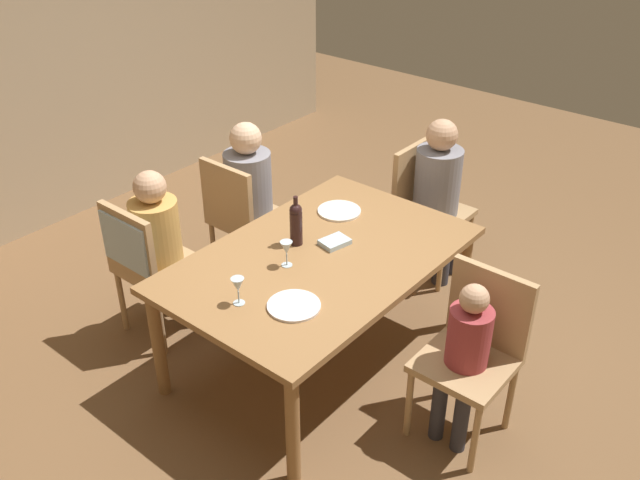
# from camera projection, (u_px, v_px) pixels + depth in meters

# --- Properties ---
(ground_plane) EXTENTS (10.00, 10.00, 0.00)m
(ground_plane) POSITION_uv_depth(u_px,v_px,m) (320.00, 356.00, 4.20)
(ground_plane) COLOR brown
(rear_room_partition) EXTENTS (6.40, 0.12, 2.70)m
(rear_room_partition) POSITION_uv_depth(u_px,v_px,m) (27.00, 53.00, 5.01)
(rear_room_partition) COLOR tan
(rear_room_partition) RESTS_ON ground_plane
(dining_table) EXTENTS (1.73, 1.12, 0.72)m
(dining_table) POSITION_uv_depth(u_px,v_px,m) (320.00, 267.00, 3.87)
(dining_table) COLOR olive
(dining_table) RESTS_ON ground_plane
(chair_far_left) EXTENTS (0.45, 0.44, 0.92)m
(chair_far_left) POSITION_uv_depth(u_px,v_px,m) (142.00, 256.00, 4.07)
(chair_far_left) COLOR tan
(chair_far_left) RESTS_ON ground_plane
(chair_right_end) EXTENTS (0.44, 0.44, 0.92)m
(chair_right_end) POSITION_uv_depth(u_px,v_px,m) (424.00, 201.00, 4.79)
(chair_right_end) COLOR tan
(chair_right_end) RESTS_ON ground_plane
(chair_far_right) EXTENTS (0.44, 0.44, 0.92)m
(chair_far_right) POSITION_uv_depth(u_px,v_px,m) (241.00, 213.00, 4.64)
(chair_far_right) COLOR tan
(chair_far_right) RESTS_ON ground_plane
(chair_near) EXTENTS (0.44, 0.44, 0.92)m
(chair_near) POSITION_uv_depth(u_px,v_px,m) (475.00, 344.00, 3.47)
(chair_near) COLOR tan
(chair_near) RESTS_ON ground_plane
(person_woman_host) EXTENTS (0.33, 0.29, 1.09)m
(person_woman_host) POSITION_uv_depth(u_px,v_px,m) (161.00, 239.00, 4.15)
(person_woman_host) COLOR #33333D
(person_woman_host) RESTS_ON ground_plane
(person_man_bearded) EXTENTS (0.31, 0.36, 1.15)m
(person_man_bearded) POSITION_uv_depth(u_px,v_px,m) (440.00, 189.00, 4.67)
(person_man_bearded) COLOR #33333D
(person_man_bearded) RESTS_ON ground_plane
(person_man_guest) EXTENTS (0.36, 0.31, 1.15)m
(person_man_guest) POSITION_uv_depth(u_px,v_px,m) (252.00, 190.00, 4.65)
(person_man_guest) COLOR #33333D
(person_man_guest) RESTS_ON ground_plane
(person_child_small) EXTENTS (0.25, 0.22, 0.94)m
(person_child_small) POSITION_uv_depth(u_px,v_px,m) (465.00, 351.00, 3.38)
(person_child_small) COLOR #33333D
(person_child_small) RESTS_ON ground_plane
(wine_bottle_tall_green) EXTENTS (0.07, 0.07, 0.30)m
(wine_bottle_tall_green) POSITION_uv_depth(u_px,v_px,m) (296.00, 223.00, 3.87)
(wine_bottle_tall_green) COLOR black
(wine_bottle_tall_green) RESTS_ON dining_table
(wine_glass_near_left) EXTENTS (0.07, 0.07, 0.15)m
(wine_glass_near_left) POSITION_uv_depth(u_px,v_px,m) (238.00, 286.00, 3.39)
(wine_glass_near_left) COLOR silver
(wine_glass_near_left) RESTS_ON dining_table
(wine_glass_centre) EXTENTS (0.07, 0.07, 0.15)m
(wine_glass_centre) POSITION_uv_depth(u_px,v_px,m) (286.00, 249.00, 3.69)
(wine_glass_centre) COLOR silver
(wine_glass_centre) RESTS_ON dining_table
(dinner_plate_host) EXTENTS (0.27, 0.27, 0.01)m
(dinner_plate_host) POSITION_uv_depth(u_px,v_px,m) (339.00, 211.00, 4.25)
(dinner_plate_host) COLOR white
(dinner_plate_host) RESTS_ON dining_table
(dinner_plate_guest_left) EXTENTS (0.27, 0.27, 0.01)m
(dinner_plate_guest_left) POSITION_uv_depth(u_px,v_px,m) (294.00, 306.00, 3.42)
(dinner_plate_guest_left) COLOR white
(dinner_plate_guest_left) RESTS_ON dining_table
(folded_napkin) EXTENTS (0.18, 0.15, 0.03)m
(folded_napkin) POSITION_uv_depth(u_px,v_px,m) (335.00, 242.00, 3.92)
(folded_napkin) COLOR #ADC6D6
(folded_napkin) RESTS_ON dining_table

